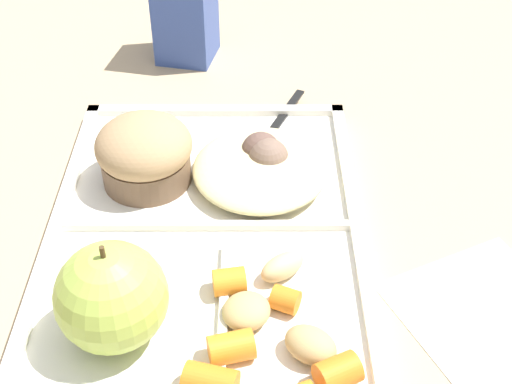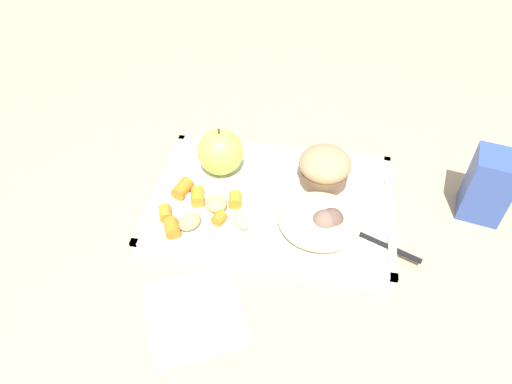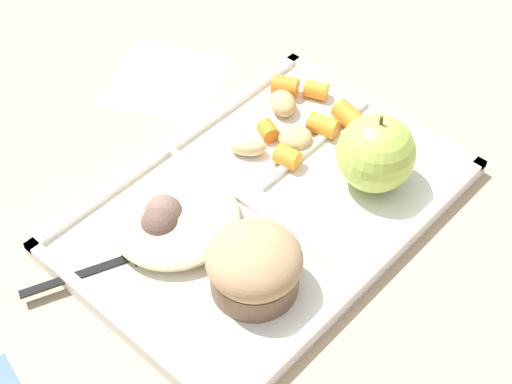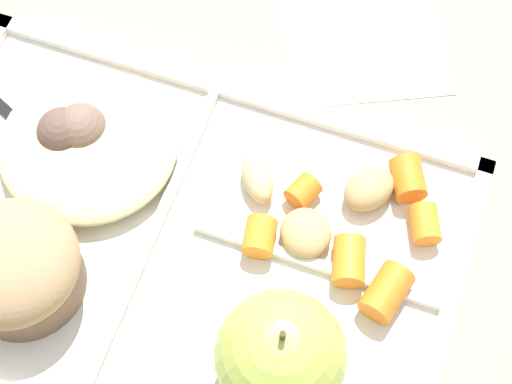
{
  "view_description": "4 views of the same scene",
  "coord_description": "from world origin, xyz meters",
  "px_view_note": "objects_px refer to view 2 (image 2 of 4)",
  "views": [
    {
      "loc": [
        -0.42,
        -0.04,
        0.42
      ],
      "look_at": [
        0.02,
        -0.04,
        0.05
      ],
      "focal_mm": 48.06,
      "sensor_mm": 36.0,
      "label": 1
    },
    {
      "loc": [
        0.06,
        -0.53,
        0.55
      ],
      "look_at": [
        -0.03,
        -0.01,
        0.03
      ],
      "focal_mm": 31.96,
      "sensor_mm": 36.0,
      "label": 2
    },
    {
      "loc": [
        0.39,
        0.34,
        0.61
      ],
      "look_at": [
        0.01,
        -0.0,
        0.04
      ],
      "focal_mm": 55.21,
      "sensor_mm": 36.0,
      "label": 3
    },
    {
      "loc": [
        -0.13,
        0.18,
        0.53
      ],
      "look_at": [
        -0.05,
        -0.05,
        0.04
      ],
      "focal_mm": 57.25,
      "sensor_mm": 36.0,
      "label": 4
    }
  ],
  "objects_px": {
    "plastic_fork": "(360,234)",
    "lunch_tray": "(272,201)",
    "green_apple": "(220,152)",
    "milk_carton": "(488,186)",
    "bran_muffin": "(325,167)"
  },
  "relations": [
    {
      "from": "green_apple",
      "to": "bran_muffin",
      "type": "distance_m",
      "value": 0.18
    },
    {
      "from": "bran_muffin",
      "to": "plastic_fork",
      "type": "distance_m",
      "value": 0.13
    },
    {
      "from": "plastic_fork",
      "to": "lunch_tray",
      "type": "bearing_deg",
      "value": 159.69
    },
    {
      "from": "green_apple",
      "to": "milk_carton",
      "type": "height_order",
      "value": "milk_carton"
    },
    {
      "from": "plastic_fork",
      "to": "milk_carton",
      "type": "xyz_separation_m",
      "value": [
        0.19,
        0.09,
        0.04
      ]
    },
    {
      "from": "bran_muffin",
      "to": "lunch_tray",
      "type": "bearing_deg",
      "value": -144.33
    },
    {
      "from": "lunch_tray",
      "to": "bran_muffin",
      "type": "height_order",
      "value": "bran_muffin"
    },
    {
      "from": "lunch_tray",
      "to": "plastic_fork",
      "type": "xyz_separation_m",
      "value": [
        0.15,
        -0.05,
        0.01
      ]
    },
    {
      "from": "lunch_tray",
      "to": "bran_muffin",
      "type": "distance_m",
      "value": 0.11
    },
    {
      "from": "green_apple",
      "to": "plastic_fork",
      "type": "relative_size",
      "value": 0.56
    },
    {
      "from": "green_apple",
      "to": "milk_carton",
      "type": "bearing_deg",
      "value": -2.39
    },
    {
      "from": "plastic_fork",
      "to": "milk_carton",
      "type": "bearing_deg",
      "value": 26.25
    },
    {
      "from": "green_apple",
      "to": "bran_muffin",
      "type": "bearing_deg",
      "value": -0.0
    },
    {
      "from": "green_apple",
      "to": "plastic_fork",
      "type": "distance_m",
      "value": 0.27
    },
    {
      "from": "green_apple",
      "to": "milk_carton",
      "type": "relative_size",
      "value": 0.77
    }
  ]
}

